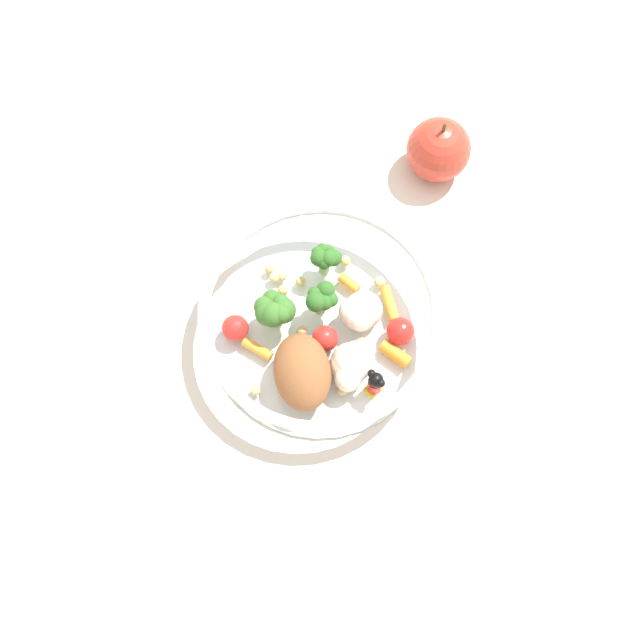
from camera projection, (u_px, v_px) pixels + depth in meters
name	position (u px, v px, depth m)	size (l,w,h in m)	color
ground_plane	(316.00, 318.00, 0.73)	(2.40, 2.40, 0.00)	silver
food_container	(324.00, 329.00, 0.70)	(0.22, 0.22, 0.06)	white
loose_apple	(436.00, 148.00, 0.76)	(0.06, 0.06, 0.08)	#BC3828
folded_napkin	(315.00, 576.00, 0.65)	(0.12, 0.12, 0.01)	white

